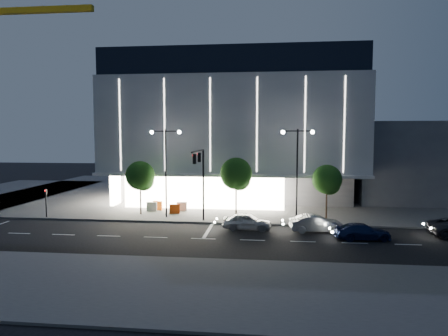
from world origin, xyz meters
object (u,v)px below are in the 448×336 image
traffic_mast (201,172)px  barrier_d (182,206)px  street_lamp_east (297,161)px  street_lamp_west (166,160)px  ped_signal_far (46,200)px  car_lead (247,222)px  barrier_b (152,207)px  car_second (316,224)px  tree_left (141,177)px  tree_right (327,181)px  barrier_a (158,205)px  car_third (362,232)px  barrier_c (175,209)px  tree_mid (236,175)px

traffic_mast → barrier_d: (-3.10, 5.82, -4.38)m
street_lamp_east → street_lamp_west: bearing=180.0°
traffic_mast → ped_signal_far: bearing=175.9°
car_lead → barrier_b: 12.72m
car_second → barrier_d: (-13.51, 7.38, -0.10)m
traffic_mast → barrier_b: traffic_mast is taller
tree_left → car_lead: 12.88m
tree_right → barrier_a: (-17.92, 2.46, -3.23)m
barrier_d → car_third: bearing=-42.1°
car_second → barrier_a: size_ratio=4.14×
tree_right → barrier_a: tree_right is taller
barrier_d → barrier_b: bearing=174.3°
street_lamp_west → barrier_c: size_ratio=8.18×
traffic_mast → tree_mid: bearing=50.6°
car_second → tree_mid: bearing=48.1°
barrier_c → car_third: bearing=-38.1°
tree_right → barrier_b: 18.73m
street_lamp_west → ped_signal_far: bearing=-172.9°
ped_signal_far → barrier_d: 13.78m
tree_right → barrier_a: 18.38m
car_lead → tree_left: bearing=69.1°
street_lamp_east → barrier_a: 16.19m
tree_mid → car_lead: (1.36, -5.10, -3.60)m
tree_right → car_second: tree_right is taller
tree_left → barrier_b: size_ratio=5.20×
barrier_b → street_lamp_west: bearing=-52.3°
barrier_a → street_lamp_west: bearing=-41.5°
car_lead → traffic_mast: bearing=75.3°
barrier_b → ped_signal_far: bearing=-158.8°
barrier_a → barrier_d: same height
traffic_mast → barrier_d: traffic_mast is taller
tree_right → car_lead: 9.71m
ped_signal_far → car_second: 26.57m
tree_left → car_lead: (11.36, -5.10, -3.30)m
car_third → barrier_a: bearing=56.7°
car_lead → barrier_c: car_lead is taller
barrier_d → tree_mid: bearing=-32.0°
car_third → barrier_d: (-16.92, 9.49, 0.00)m
barrier_c → barrier_d: same height
street_lamp_east → barrier_b: 16.47m
street_lamp_east → ped_signal_far: size_ratio=3.00×
tree_mid → car_third: 13.58m
street_lamp_east → car_third: 9.57m
barrier_b → barrier_d: bearing=4.4°
street_lamp_west → barrier_a: 6.62m
street_lamp_west → tree_left: size_ratio=1.57×
barrier_d → car_lead: bearing=-56.8°
ped_signal_far → barrier_d: (12.90, 4.66, -1.24)m
street_lamp_east → tree_left: 16.12m
barrier_b → car_third: bearing=-26.9°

